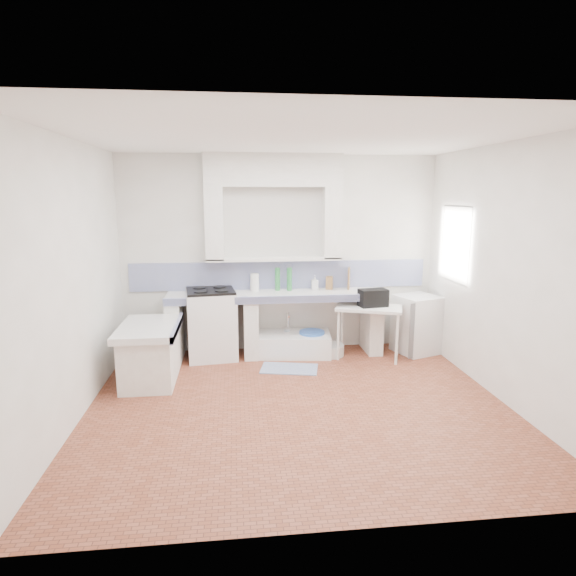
{
  "coord_description": "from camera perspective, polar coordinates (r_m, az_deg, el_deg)",
  "views": [
    {
      "loc": [
        -0.65,
        -4.8,
        2.24
      ],
      "look_at": [
        0.0,
        1.0,
        1.1
      ],
      "focal_mm": 29.74,
      "sensor_mm": 36.0,
      "label": 1
    }
  ],
  "objects": [
    {
      "name": "alcove_mass",
      "position": [
        6.71,
        -1.73,
        13.9
      ],
      "size": [
        1.9,
        0.25,
        0.45
      ],
      "primitive_type": "cube",
      "color": "white",
      "rests_on": "ground"
    },
    {
      "name": "green_bottle_b",
      "position": [
        6.77,
        0.17,
        1.06
      ],
      "size": [
        0.09,
        0.09,
        0.33
      ],
      "primitive_type": "cylinder",
      "rotation": [
        0.0,
        0.0,
        0.36
      ],
      "color": "#2A7B3B",
      "rests_on": "counter_slab"
    },
    {
      "name": "soap_bottle",
      "position": [
        6.86,
        3.22,
        0.66
      ],
      "size": [
        0.1,
        0.1,
        0.21
      ],
      "primitive_type": "imported",
      "rotation": [
        0.0,
        0.0,
        -0.04
      ],
      "color": "white",
      "rests_on": "counter_slab"
    },
    {
      "name": "counter_pier_left",
      "position": [
        6.81,
        -13.36,
        -4.85
      ],
      "size": [
        0.2,
        0.55,
        0.82
      ],
      "primitive_type": "cube",
      "color": "white",
      "rests_on": "ground"
    },
    {
      "name": "peninsula_top",
      "position": [
        6.01,
        -16.26,
        -4.65
      ],
      "size": [
        0.7,
        1.1,
        0.08
      ],
      "primitive_type": "cube",
      "color": "white",
      "rests_on": "ground"
    },
    {
      "name": "black_bag",
      "position": [
        6.64,
        10.14,
        -1.17
      ],
      "size": [
        0.41,
        0.27,
        0.24
      ],
      "primitive_type": "cube",
      "rotation": [
        0.0,
        0.0,
        0.15
      ],
      "color": "black",
      "rests_on": "side_table"
    },
    {
      "name": "wall_front",
      "position": [
        3.0,
        6.41,
        -5.34
      ],
      "size": [
        4.5,
        0.0,
        4.5
      ],
      "primitive_type": "plane",
      "rotation": [
        -1.57,
        0.0,
        0.0
      ],
      "color": "white",
      "rests_on": "ground"
    },
    {
      "name": "ceiling",
      "position": [
        4.88,
        1.37,
        17.62
      ],
      "size": [
        4.5,
        4.5,
        0.0
      ],
      "primitive_type": "plane",
      "rotation": [
        3.14,
        0.0,
        0.0
      ],
      "color": "white",
      "rests_on": "ground"
    },
    {
      "name": "knife_block",
      "position": [
        6.9,
        4.96,
        0.62
      ],
      "size": [
        0.11,
        0.1,
        0.19
      ],
      "primitive_type": "cube",
      "rotation": [
        0.0,
        0.0,
        -0.33
      ],
      "color": "olive",
      "rests_on": "counter_slab"
    },
    {
      "name": "rug",
      "position": [
        6.33,
        0.16,
        -9.61
      ],
      "size": [
        0.81,
        0.57,
        0.01
      ],
      "primitive_type": "cube",
      "rotation": [
        0.0,
        0.0,
        -0.22
      ],
      "color": "#445797",
      "rests_on": "ground"
    },
    {
      "name": "peninsula_base",
      "position": [
        6.11,
        -16.08,
        -7.81
      ],
      "size": [
        0.6,
        1.0,
        0.62
      ],
      "primitive_type": "cube",
      "color": "white",
      "rests_on": "ground"
    },
    {
      "name": "counter_pier_right",
      "position": [
        7.03,
        9.97,
        -4.2
      ],
      "size": [
        0.2,
        0.55,
        0.82
      ],
      "primitive_type": "cube",
      "color": "white",
      "rests_on": "ground"
    },
    {
      "name": "sink",
      "position": [
        6.87,
        0.22,
        -6.76
      ],
      "size": [
        1.21,
        0.74,
        0.27
      ],
      "primitive_type": "cube",
      "rotation": [
        0.0,
        0.0,
        -0.11
      ],
      "color": "white",
      "rests_on": "ground"
    },
    {
      "name": "stove",
      "position": [
        6.73,
        -9.13,
        -4.36
      ],
      "size": [
        0.73,
        0.71,
        0.93
      ],
      "primitive_type": "cube",
      "rotation": [
        0.0,
        0.0,
        0.12
      ],
      "color": "white",
      "rests_on": "ground"
    },
    {
      "name": "counter_lip",
      "position": [
        6.4,
        -1.31,
        -1.41
      ],
      "size": [
        3.0,
        0.04,
        0.1
      ],
      "primitive_type": "cube",
      "color": "navy",
      "rests_on": "ground"
    },
    {
      "name": "water_bottle_b",
      "position": [
        7.03,
        0.79,
        -6.24
      ],
      "size": [
        0.09,
        0.09,
        0.3
      ],
      "primitive_type": "cylinder",
      "rotation": [
        0.0,
        0.0,
        0.19
      ],
      "color": "silver",
      "rests_on": "ground"
    },
    {
      "name": "floor",
      "position": [
        5.34,
        1.23,
        -13.76
      ],
      "size": [
        4.5,
        4.5,
        0.0
      ],
      "primitive_type": "plane",
      "color": "brown",
      "rests_on": "ground"
    },
    {
      "name": "wall_right",
      "position": [
        5.68,
        24.44,
        1.53
      ],
      "size": [
        0.0,
        4.5,
        4.5
      ],
      "primitive_type": "plane",
      "rotation": [
        1.57,
        0.0,
        -1.57
      ],
      "color": "white",
      "rests_on": "ground"
    },
    {
      "name": "wall_back",
      "position": [
        6.89,
        -0.93,
        4.04
      ],
      "size": [
        4.5,
        0.0,
        4.5
      ],
      "primitive_type": "plane",
      "rotation": [
        1.57,
        0.0,
        0.0
      ],
      "color": "white",
      "rests_on": "ground"
    },
    {
      "name": "water_bottle_a",
      "position": [
        6.98,
        -0.13,
        -6.31
      ],
      "size": [
        0.11,
        0.11,
        0.32
      ],
      "primitive_type": "cylinder",
      "rotation": [
        0.0,
        0.0,
        -0.33
      ],
      "color": "silver",
      "rests_on": "ground"
    },
    {
      "name": "counter_pier_mid",
      "position": [
        6.76,
        -4.47,
        -4.69
      ],
      "size": [
        0.2,
        0.55,
        0.82
      ],
      "primitive_type": "cube",
      "color": "white",
      "rests_on": "ground"
    },
    {
      "name": "lace_valance",
      "position": [
        6.69,
        19.81,
        8.17
      ],
      "size": [
        0.01,
        0.84,
        0.24
      ],
      "primitive_type": "cube",
      "color": "white",
      "rests_on": "ground"
    },
    {
      "name": "side_table",
      "position": [
        6.74,
        9.58,
        -5.24
      ],
      "size": [
        1.0,
        0.76,
        0.04
      ],
      "primitive_type": "cube",
      "rotation": [
        0.0,
        0.0,
        -0.35
      ],
      "color": "white",
      "rests_on": "ground"
    },
    {
      "name": "wall_left",
      "position": [
        5.13,
        -24.45,
        0.61
      ],
      "size": [
        0.0,
        4.5,
        4.5
      ],
      "primitive_type": "plane",
      "rotation": [
        1.57,
        0.0,
        1.57
      ],
      "color": "white",
      "rests_on": "ground"
    },
    {
      "name": "paper_towel",
      "position": [
        6.77,
        -4.02,
        0.68
      ],
      "size": [
        0.13,
        0.13,
        0.25
      ],
      "primitive_type": "cylinder",
      "rotation": [
        0.0,
        0.0,
        -0.06
      ],
      "color": "white",
      "rests_on": "counter_slab"
    },
    {
      "name": "green_bottle_a",
      "position": [
        6.79,
        -1.26,
        1.06
      ],
      "size": [
        0.09,
        0.09,
        0.33
      ],
      "primitive_type": "cylinder",
      "rotation": [
        0.0,
        0.0,
        -0.41
      ],
      "color": "#2A7B3B",
      "rests_on": "counter_slab"
    },
    {
      "name": "basin_white",
      "position": [
        6.86,
        5.01,
        -7.37
      ],
      "size": [
        0.53,
        0.53,
        0.16
      ],
      "primitive_type": "cylinder",
      "rotation": [
        0.0,
        0.0,
        0.39
      ],
      "color": "white",
      "rests_on": "ground"
    },
    {
      "name": "bucket_red",
      "position": [
        6.75,
        -1.01,
        -7.22
      ],
      "size": [
        0.34,
        0.34,
        0.25
      ],
      "primitive_type": "cylinder",
      "rotation": [
        0.0,
        0.0,
        0.3
      ],
      "color": "#A8262D",
      "rests_on": "ground"
    },
    {
      "name": "peninsula_lip",
      "position": [
        5.96,
        -13.13,
        -4.62
      ],
      "size": [
        0.04,
        1.1,
        0.1
      ],
      "primitive_type": "cube",
      "color": "navy",
      "rests_on": "ground"
    },
    {
      "name": "bucket_orange",
      "position": [
        6.74,
        -0.05,
        -7.27
      ],
      "size": [
        0.3,
        0.3,
        0.25
      ],
      "primitive_type": "cylinder",
      "rotation": [
        0.0,
        0.0,
        -0.15
      ],
      "color": "#BF6E0B",
      "rests_on": "ground"
    },
    {
      "name": "window_frame",
      "position": [
        6.78,
        20.71,
        4.92
      ],
      "size": [
        0.35,
        0.86,
        1.06
      ],
      "primitive_type": "cube",
      "color": "#381E11",
      "rests_on": "ground"
    },
    {
      "name": "counter_slab",
      "position": [
        6.67,
        -1.52,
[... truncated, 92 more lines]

